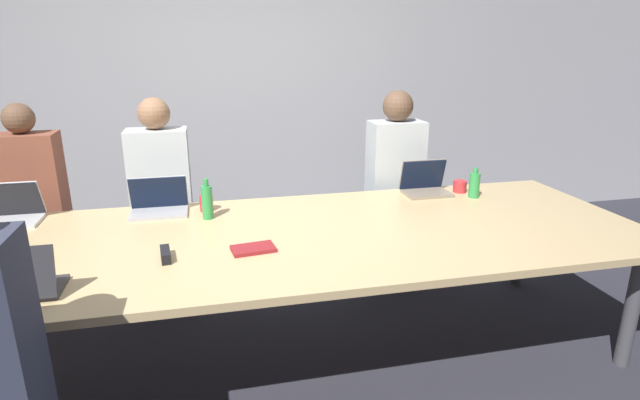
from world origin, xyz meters
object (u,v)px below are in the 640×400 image
Objects in this scene: person_far_midleft at (163,204)px; laptop_near_left at (13,283)px; cup_far_midleft at (206,203)px; cup_far_right at (460,186)px; bottle_far_right at (474,185)px; stapler at (165,254)px; person_far_left at (35,213)px; laptop_far_midleft at (159,203)px; person_far_right at (394,188)px; laptop_far_left at (11,211)px; laptop_far_right at (425,184)px; bottle_far_midleft at (207,202)px.

laptop_near_left is (-0.48, -1.41, 0.14)m from person_far_midleft.
laptop_near_left is (-0.78, -0.97, 0.02)m from cup_far_midleft.
cup_far_right is 0.14m from bottle_far_right.
person_far_left is at bearing 121.66° from stapler.
bottle_far_right is at bearing -3.74° from laptop_far_midleft.
stapler is (0.57, 0.26, -0.04)m from laptop_near_left.
person_far_right is 1.96m from stapler.
person_far_right is (1.69, 0.39, -0.12)m from laptop_far_midleft.
person_far_left is (-0.01, 0.41, -0.15)m from laptop_far_left.
person_far_midleft is 0.82m from person_far_left.
person_far_midleft is at bearing 168.45° from cup_far_right.
cup_far_midleft is 1.08× the size of cup_far_right.
laptop_far_right is at bearing -8.75° from person_far_left.
laptop_near_left reaches higher than laptop_far_midleft.
laptop_far_midleft is 1.74m from person_far_right.
laptop_far_left is at bearing 133.61° from stapler.
person_far_left is (-0.34, 1.42, -0.15)m from laptop_near_left.
bottle_far_midleft is 1.49m from laptop_far_right.
person_far_midleft is 2.08m from cup_far_right.
laptop_far_midleft is 1.41× the size of bottle_far_midleft.
person_far_left reaches higher than bottle_far_midleft.
person_far_midleft is at bearing 92.38° from laptop_far_midleft.
person_far_left is (-0.82, 0.02, -0.01)m from person_far_midleft.
bottle_far_midleft is 1.58× the size of stapler.
cup_far_midleft is 0.31× the size of laptop_far_right.
stapler is at bearing -83.73° from laptop_far_midleft.
stapler is (-1.94, -0.73, -0.02)m from cup_far_right.
person_far_midleft is at bearing 179.30° from person_far_right.
bottle_far_right is 2.06m from stapler.
laptop_far_midleft is at bearing -27.34° from person_far_left.
cup_far_right is at bearing -0.02° from laptop_far_midleft.
laptop_near_left is (-2.26, -1.02, -0.00)m from laptop_far_right.
laptop_near_left is at bearing -147.52° from person_far_right.
person_far_right is 4.52× the size of laptop_far_left.
laptop_near_left is at bearing -128.74° from cup_far_midleft.
laptop_far_midleft is 2.05m from bottle_far_right.
cup_far_right is at bearing 5.72° from bottle_far_midleft.
laptop_far_right reaches higher than stapler.
stapler is (0.08, -0.73, -0.04)m from laptop_far_midleft.
laptop_near_left is (-0.78, -0.82, -0.04)m from bottle_far_midleft.
bottle_far_midleft is at bearing -30.97° from laptop_far_midleft.
laptop_far_right is 0.26m from cup_far_right.
person_far_left reaches higher than stapler.
person_far_midleft is 1.49m from laptop_near_left.
laptop_far_left is at bearing -171.55° from person_far_right.
person_far_right is at bearing -0.70° from person_far_midleft.
laptop_far_midleft is at bearing -179.00° from laptop_far_right.
cup_far_right is (1.73, 0.02, -0.01)m from cup_far_midleft.
laptop_far_left reaches higher than laptop_far_midleft.
cup_far_right is (2.03, -0.42, 0.11)m from person_far_midleft.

